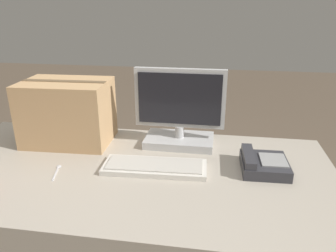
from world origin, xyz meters
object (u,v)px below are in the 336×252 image
at_px(desk_phone, 263,164).
at_px(spoon, 57,170).
at_px(cardboard_box, 68,112).
at_px(keyboard, 155,167).
at_px(monitor, 180,116).

relative_size(desk_phone, spoon, 1.60).
xyz_separation_m(desk_phone, cardboard_box, (-0.95, 0.17, 0.13)).
relative_size(spoon, cardboard_box, 0.32).
distance_m(desk_phone, cardboard_box, 0.98).
bearing_deg(keyboard, desk_phone, 5.88).
xyz_separation_m(spoon, cardboard_box, (-0.08, 0.31, 0.16)).
height_order(desk_phone, spoon, desk_phone).
height_order(monitor, desk_phone, monitor).
relative_size(keyboard, desk_phone, 2.06).
relative_size(keyboard, spoon, 3.30).
bearing_deg(desk_phone, spoon, -172.42).
distance_m(keyboard, spoon, 0.42).
height_order(monitor, cardboard_box, monitor).
bearing_deg(cardboard_box, monitor, 4.77).
height_order(desk_phone, cardboard_box, cardboard_box).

